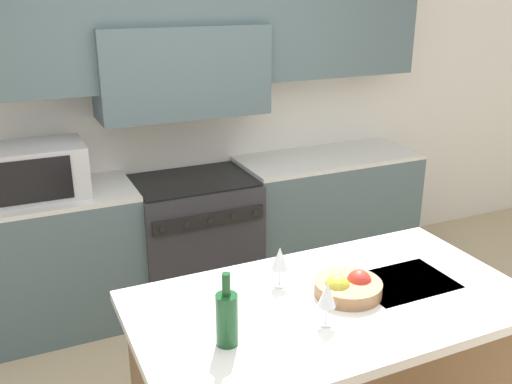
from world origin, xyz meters
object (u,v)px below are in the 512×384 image
object	(u,v)px
microwave	(40,170)
fruit_bowl	(348,287)
wine_bottle	(227,318)
range_stove	(195,239)
wine_glass_near	(327,296)
wine_glass_far	(280,260)

from	to	relation	value
microwave	fruit_bowl	distance (m)	2.11
microwave	wine_bottle	xyz separation A→B (m)	(0.49, -1.92, -0.08)
range_stove	microwave	distance (m)	1.18
microwave	wine_glass_near	xyz separation A→B (m)	(0.90, -1.96, -0.07)
range_stove	fruit_bowl	size ratio (longest dim) A/B	3.09
range_stove	fruit_bowl	world-z (taller)	fruit_bowl
wine_glass_far	microwave	bearing A→B (deg)	118.45
wine_bottle	wine_glass_far	world-z (taller)	wine_bottle
wine_bottle	wine_glass_far	distance (m)	0.49
microwave	wine_glass_far	size ratio (longest dim) A/B	2.89
wine_bottle	wine_glass_near	world-z (taller)	wine_bottle
fruit_bowl	wine_glass_near	bearing A→B (deg)	-142.39
microwave	fruit_bowl	bearing A→B (deg)	-58.42
range_stove	wine_glass_near	xyz separation A→B (m)	(-0.08, -1.94, 0.59)
wine_glass_near	fruit_bowl	size ratio (longest dim) A/B	0.64
microwave	wine_glass_far	world-z (taller)	microwave
range_stove	wine_bottle	bearing A→B (deg)	-104.52
microwave	fruit_bowl	world-z (taller)	microwave
wine_glass_near	wine_glass_far	size ratio (longest dim) A/B	1.00
range_stove	wine_glass_near	size ratio (longest dim) A/B	4.84
wine_bottle	wine_glass_near	xyz separation A→B (m)	(0.41, -0.04, 0.02)
range_stove	fruit_bowl	distance (m)	1.85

